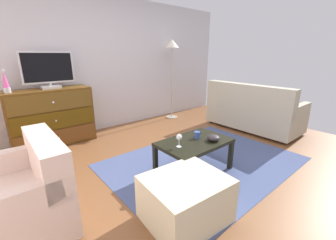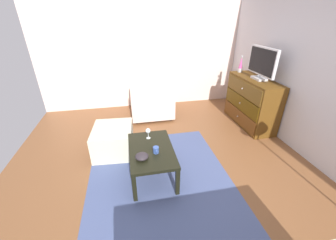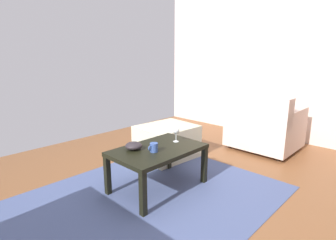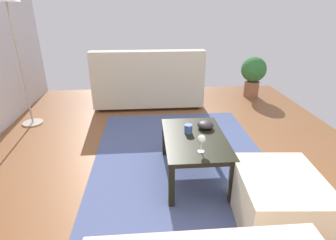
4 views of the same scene
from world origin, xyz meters
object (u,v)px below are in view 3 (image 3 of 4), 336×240
Objects in this scene: mug at (154,147)px; armchair at (263,127)px; coffee_table at (158,153)px; bowl_decorative at (134,146)px; ottoman at (167,142)px; wine_glass at (176,131)px.

mug is 0.13× the size of armchair.
bowl_decorative is (0.19, -0.14, 0.09)m from coffee_table.
coffee_table is 1.84m from armchair.
ottoman is (-0.86, -0.39, -0.25)m from bowl_decorative.
armchair is 1.25× the size of ottoman.
armchair is (-2.01, 0.38, -0.13)m from bowl_decorative.
coffee_table is at bearing 0.98° from wine_glass.
mug is (0.10, 0.05, 0.10)m from coffee_table.
armchair reaches higher than coffee_table.
wine_glass is at bearing -9.10° from armchair.
mug is at bearing 8.42° from wine_glass.
armchair is (-1.55, 0.25, -0.21)m from wine_glass.
armchair is at bearing 146.06° from ottoman.
mug reaches higher than bowl_decorative.
coffee_table is at bearing 38.32° from ottoman.
armchair is at bearing 170.90° from wine_glass.
ottoman is (-0.67, -0.53, -0.16)m from coffee_table.
wine_glass reaches higher than coffee_table.
wine_glass is (-0.27, -0.00, 0.17)m from coffee_table.
coffee_table is 5.75× the size of wine_glass.
mug is 1.00m from ottoman.
ottoman is at bearing -33.94° from armchair.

